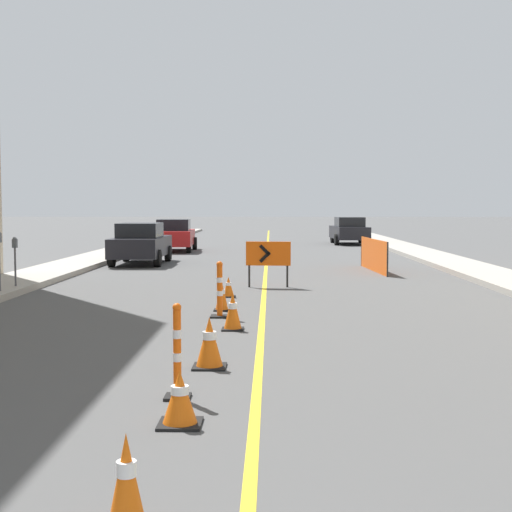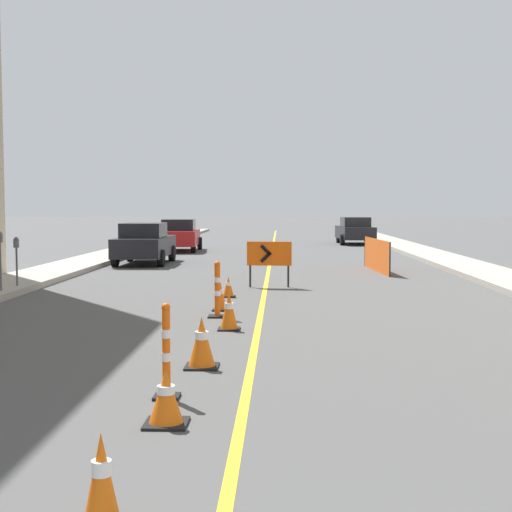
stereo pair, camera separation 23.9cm
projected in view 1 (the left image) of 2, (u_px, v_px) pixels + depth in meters
The scene contains 17 objects.
lane_stripe at pixel (267, 255), 32.62m from camera, with size 0.12×64.75×0.01m.
sidewalk_left at pixel (114, 253), 32.76m from camera, with size 1.95×64.75×0.17m.
sidewalk_right at pixel (421, 253), 32.47m from camera, with size 1.95×64.75×0.17m.
traffic_cone_nearest at pixel (127, 483), 4.89m from camera, with size 0.34×0.34×0.69m.
traffic_cone_second at pixel (180, 398), 7.26m from camera, with size 0.44×0.44×0.57m.
traffic_cone_third at pixel (209, 343), 9.84m from camera, with size 0.46×0.46×0.71m.
traffic_cone_fourth at pixel (233, 311), 12.86m from camera, with size 0.40×0.40×0.69m.
traffic_cone_fifth at pixel (222, 296), 15.23m from camera, with size 0.34×0.34×0.64m.
traffic_cone_farthest at pixel (228, 287), 17.51m from camera, with size 0.34×0.34×0.50m.
delineator_post_front at pixel (177, 358), 8.26m from camera, with size 0.30×0.30×1.12m.
delineator_post_rear at pixel (220, 293), 14.31m from camera, with size 0.37×0.37×1.13m.
arrow_barricade_primary at pixel (268, 255), 19.59m from camera, with size 1.24×0.15×1.26m.
safety_mesh_fence at pixel (374, 255), 24.53m from camera, with size 0.33×4.22×1.11m.
parked_car_curb_near at pixel (141, 243), 27.45m from camera, with size 1.93×4.30×1.59m.
parked_car_curb_mid at pixel (174, 235), 35.24m from camera, with size 2.03×4.39×1.59m.
parked_car_curb_far at pixel (349, 231), 41.92m from camera, with size 2.02×4.39×1.59m.
parking_meter_far_curb at pixel (15, 251), 18.36m from camera, with size 0.12×0.11×1.27m.
Camera 1 is at (0.16, -0.17, 2.24)m, focal length 50.00 mm.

